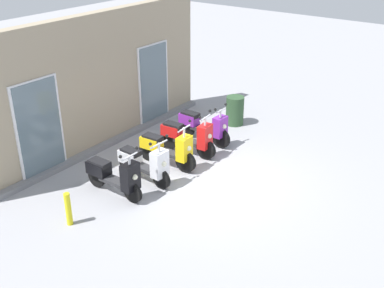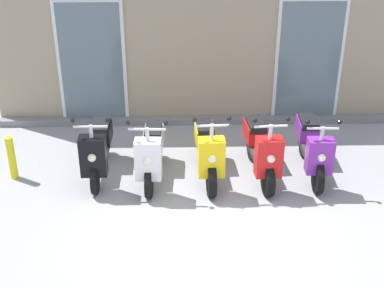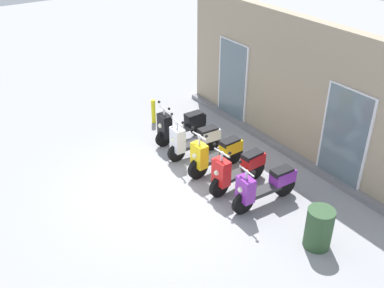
{
  "view_description": "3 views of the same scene",
  "coord_description": "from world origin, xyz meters",
  "px_view_note": "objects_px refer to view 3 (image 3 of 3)",
  "views": [
    {
      "loc": [
        -7.76,
        -5.29,
        5.47
      ],
      "look_at": [
        0.21,
        0.59,
        0.69
      ],
      "focal_mm": 44.42,
      "sensor_mm": 36.0,
      "label": 1
    },
    {
      "loc": [
        -0.37,
        -6.14,
        4.36
      ],
      "look_at": [
        -0.21,
        0.88,
        0.74
      ],
      "focal_mm": 50.87,
      "sensor_mm": 36.0,
      "label": 2
    },
    {
      "loc": [
        7.22,
        -4.31,
        5.98
      ],
      "look_at": [
        -0.52,
        0.89,
        0.56
      ],
      "focal_mm": 42.14,
      "sensor_mm": 36.0,
      "label": 3
    }
  ],
  "objects_px": {
    "scooter_purple": "(265,186)",
    "curb_bollard": "(153,111)",
    "scooter_black": "(180,125)",
    "scooter_white": "(194,139)",
    "scooter_red": "(238,169)",
    "scooter_yellow": "(216,154)",
    "trash_bin": "(319,228)"
  },
  "relations": [
    {
      "from": "scooter_purple",
      "to": "curb_bollard",
      "type": "bearing_deg",
      "value": -179.27
    },
    {
      "from": "scooter_white",
      "to": "scooter_purple",
      "type": "height_order",
      "value": "scooter_white"
    },
    {
      "from": "scooter_yellow",
      "to": "scooter_purple",
      "type": "height_order",
      "value": "scooter_yellow"
    },
    {
      "from": "scooter_yellow",
      "to": "curb_bollard",
      "type": "relative_size",
      "value": 2.31
    },
    {
      "from": "scooter_white",
      "to": "scooter_yellow",
      "type": "relative_size",
      "value": 0.94
    },
    {
      "from": "scooter_black",
      "to": "trash_bin",
      "type": "xyz_separation_m",
      "value": [
        4.83,
        -0.03,
        -0.06
      ]
    },
    {
      "from": "scooter_white",
      "to": "trash_bin",
      "type": "relative_size",
      "value": 1.83
    },
    {
      "from": "scooter_white",
      "to": "scooter_yellow",
      "type": "height_order",
      "value": "scooter_yellow"
    },
    {
      "from": "curb_bollard",
      "to": "scooter_red",
      "type": "bearing_deg",
      "value": -0.43
    },
    {
      "from": "trash_bin",
      "to": "curb_bollard",
      "type": "xyz_separation_m",
      "value": [
        -6.15,
        -0.03,
        -0.07
      ]
    },
    {
      "from": "scooter_yellow",
      "to": "trash_bin",
      "type": "xyz_separation_m",
      "value": [
        3.15,
        0.06,
        -0.04
      ]
    },
    {
      "from": "scooter_black",
      "to": "scooter_yellow",
      "type": "bearing_deg",
      "value": -2.89
    },
    {
      "from": "scooter_purple",
      "to": "curb_bollard",
      "type": "relative_size",
      "value": 2.39
    },
    {
      "from": "trash_bin",
      "to": "curb_bollard",
      "type": "height_order",
      "value": "trash_bin"
    },
    {
      "from": "scooter_black",
      "to": "scooter_white",
      "type": "height_order",
      "value": "scooter_white"
    },
    {
      "from": "scooter_white",
      "to": "scooter_yellow",
      "type": "distance_m",
      "value": 0.86
    },
    {
      "from": "scooter_purple",
      "to": "trash_bin",
      "type": "bearing_deg",
      "value": -1.08
    },
    {
      "from": "scooter_purple",
      "to": "curb_bollard",
      "type": "height_order",
      "value": "scooter_purple"
    },
    {
      "from": "scooter_black",
      "to": "curb_bollard",
      "type": "relative_size",
      "value": 2.21
    },
    {
      "from": "scooter_white",
      "to": "curb_bollard",
      "type": "bearing_deg",
      "value": 178.22
    },
    {
      "from": "scooter_black",
      "to": "trash_bin",
      "type": "relative_size",
      "value": 1.86
    },
    {
      "from": "scooter_yellow",
      "to": "scooter_red",
      "type": "distance_m",
      "value": 0.82
    },
    {
      "from": "scooter_black",
      "to": "scooter_purple",
      "type": "relative_size",
      "value": 0.93
    },
    {
      "from": "scooter_white",
      "to": "scooter_purple",
      "type": "bearing_deg",
      "value": 2.9
    },
    {
      "from": "curb_bollard",
      "to": "scooter_white",
      "type": "bearing_deg",
      "value": -1.78
    },
    {
      "from": "scooter_purple",
      "to": "scooter_white",
      "type": "bearing_deg",
      "value": -177.1
    },
    {
      "from": "scooter_yellow",
      "to": "trash_bin",
      "type": "relative_size",
      "value": 1.94
    },
    {
      "from": "scooter_black",
      "to": "scooter_red",
      "type": "distance_m",
      "value": 2.5
    },
    {
      "from": "scooter_yellow",
      "to": "scooter_purple",
      "type": "relative_size",
      "value": 0.97
    },
    {
      "from": "scooter_white",
      "to": "curb_bollard",
      "type": "distance_m",
      "value": 2.15
    },
    {
      "from": "scooter_yellow",
      "to": "scooter_purple",
      "type": "xyz_separation_m",
      "value": [
        1.63,
        0.08,
        0.01
      ]
    },
    {
      "from": "curb_bollard",
      "to": "trash_bin",
      "type": "bearing_deg",
      "value": 0.29
    }
  ]
}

